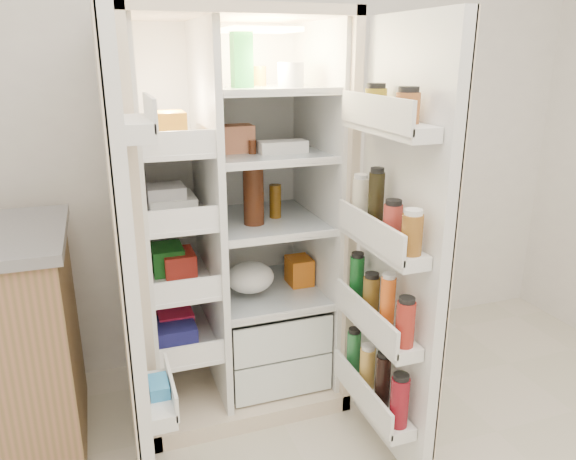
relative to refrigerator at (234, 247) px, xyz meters
name	(u,v)px	position (x,y,z in m)	size (l,w,h in m)	color
wall_back	(236,110)	(0.11, 0.35, 0.61)	(4.00, 0.02, 2.70)	silver
refrigerator	(234,247)	(0.00, 0.00, 0.00)	(0.92, 0.70, 1.80)	beige
freezer_door	(129,280)	(-0.51, -0.60, 0.15)	(0.15, 0.40, 1.72)	white
fridge_door	(396,259)	(0.47, -0.69, 0.13)	(0.17, 0.58, 1.72)	white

